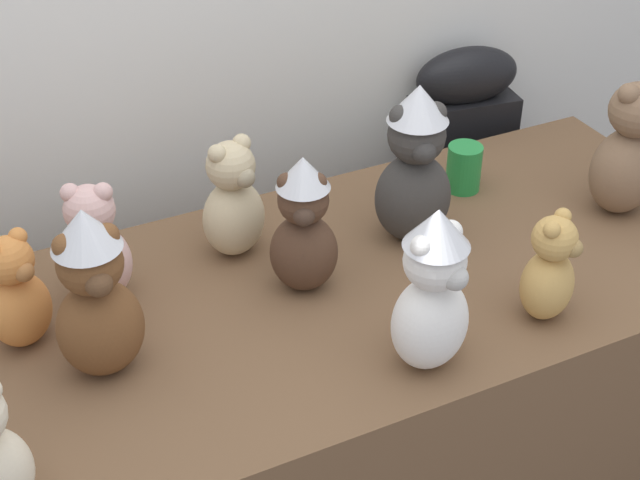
% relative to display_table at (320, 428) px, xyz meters
% --- Properties ---
extents(display_table, '(1.87, 0.77, 0.77)m').
position_rel_display_table_xyz_m(display_table, '(0.00, 0.00, 0.00)').
color(display_table, brown).
rests_on(display_table, ground_plane).
extents(instrument_case, '(0.29, 0.16, 0.97)m').
position_rel_display_table_xyz_m(instrument_case, '(0.67, 0.51, 0.10)').
color(instrument_case, black).
rests_on(instrument_case, ground_plane).
extents(teddy_bear_ginger, '(0.15, 0.15, 0.24)m').
position_rel_display_table_xyz_m(teddy_bear_ginger, '(-0.56, 0.10, 0.50)').
color(teddy_bear_ginger, '#D17F3D').
rests_on(teddy_bear_ginger, display_table).
extents(teddy_bear_snow, '(0.17, 0.16, 0.33)m').
position_rel_display_table_xyz_m(teddy_bear_snow, '(0.08, -0.28, 0.55)').
color(teddy_bear_snow, white).
rests_on(teddy_bear_snow, display_table).
extents(teddy_bear_honey, '(0.15, 0.14, 0.23)m').
position_rel_display_table_xyz_m(teddy_bear_honey, '(0.35, -0.26, 0.49)').
color(teddy_bear_honey, tan).
rests_on(teddy_bear_honey, display_table).
extents(teddy_bear_mocha, '(0.17, 0.15, 0.32)m').
position_rel_display_table_xyz_m(teddy_bear_mocha, '(0.73, -0.03, 0.53)').
color(teddy_bear_mocha, '#7F6047').
rests_on(teddy_bear_mocha, display_table).
extents(teddy_bear_charcoal, '(0.19, 0.17, 0.36)m').
position_rel_display_table_xyz_m(teddy_bear_charcoal, '(0.26, 0.08, 0.56)').
color(teddy_bear_charcoal, '#383533').
rests_on(teddy_bear_charcoal, display_table).
extents(teddy_bear_chestnut, '(0.15, 0.14, 0.34)m').
position_rel_display_table_xyz_m(teddy_bear_chestnut, '(-0.44, -0.04, 0.55)').
color(teddy_bear_chestnut, brown).
rests_on(teddy_bear_chestnut, display_table).
extents(teddy_bear_sand, '(0.16, 0.15, 0.27)m').
position_rel_display_table_xyz_m(teddy_bear_sand, '(-0.10, 0.20, 0.51)').
color(teddy_bear_sand, '#CCB78E').
rests_on(teddy_bear_sand, display_table).
extents(teddy_bear_blush, '(0.17, 0.16, 0.26)m').
position_rel_display_table_xyz_m(teddy_bear_blush, '(-0.39, 0.17, 0.51)').
color(teddy_bear_blush, beige).
rests_on(teddy_bear_blush, display_table).
extents(teddy_bear_cocoa, '(0.17, 0.16, 0.30)m').
position_rel_display_table_xyz_m(teddy_bear_cocoa, '(-0.02, 0.02, 0.53)').
color(teddy_bear_cocoa, '#4C3323').
rests_on(teddy_bear_cocoa, display_table).
extents(party_cup_green, '(0.08, 0.08, 0.11)m').
position_rel_display_table_xyz_m(party_cup_green, '(0.47, 0.20, 0.44)').
color(party_cup_green, '#238C3D').
rests_on(party_cup_green, display_table).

